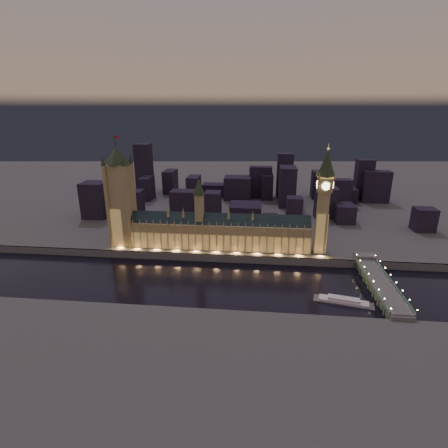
# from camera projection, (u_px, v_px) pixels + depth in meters

# --- Properties ---
(ground_plane) EXTENTS (2000.00, 2000.00, 0.00)m
(ground_plane) POSITION_uv_depth(u_px,v_px,m) (213.00, 280.00, 334.28)
(ground_plane) COLOR black
(ground_plane) RESTS_ON ground
(north_bank) EXTENTS (2000.00, 960.00, 8.00)m
(north_bank) POSITION_uv_depth(u_px,v_px,m) (242.00, 175.00, 823.09)
(north_bank) COLOR #4B463F
(north_bank) RESTS_ON ground
(embankment_wall) EXTENTS (2000.00, 2.50, 8.00)m
(embankment_wall) POSITION_uv_depth(u_px,v_px,m) (218.00, 258.00, 371.64)
(embankment_wall) COLOR #564F53
(embankment_wall) RESTS_ON ground
(palace_of_westminster) EXTENTS (202.00, 21.73, 78.00)m
(palace_of_westminster) POSITION_uv_depth(u_px,v_px,m) (217.00, 232.00, 384.38)
(palace_of_westminster) COLOR olive
(palace_of_westminster) RESTS_ON north_bank
(victoria_tower) EXTENTS (31.68, 31.68, 120.98)m
(victoria_tower) POSITION_uv_depth(u_px,v_px,m) (120.00, 193.00, 381.57)
(victoria_tower) COLOR olive
(victoria_tower) RESTS_ON north_bank
(elizabeth_tower) EXTENTS (18.00, 18.00, 114.71)m
(elizabeth_tower) POSITION_uv_depth(u_px,v_px,m) (324.00, 194.00, 359.11)
(elizabeth_tower) COLOR olive
(elizabeth_tower) RESTS_ON north_bank
(westminster_bridge) EXTENTS (19.72, 113.00, 15.90)m
(westminster_bridge) POSITION_uv_depth(u_px,v_px,m) (378.00, 284.00, 314.45)
(westminster_bridge) COLOR #564F53
(westminster_bridge) RESTS_ON ground
(river_boat) EXTENTS (50.38, 21.70, 4.50)m
(river_boat) POSITION_uv_depth(u_px,v_px,m) (343.00, 301.00, 294.88)
(river_boat) COLOR #564F53
(river_boat) RESTS_ON ground
(city_backdrop) EXTENTS (464.82, 215.63, 88.24)m
(city_backdrop) POSITION_uv_depth(u_px,v_px,m) (254.00, 190.00, 554.65)
(city_backdrop) COLOR black
(city_backdrop) RESTS_ON north_bank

